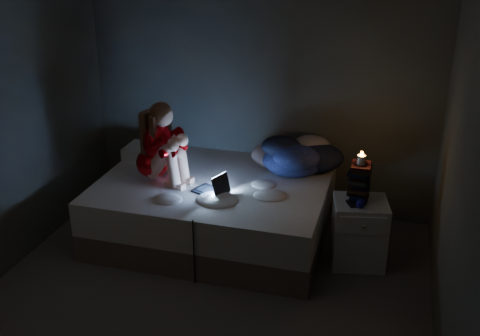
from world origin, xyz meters
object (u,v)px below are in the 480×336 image
at_px(woman, 152,140).
at_px(phone, 350,203).
at_px(candle, 361,161).
at_px(laptop, 210,182).
at_px(nightstand, 359,232).
at_px(bed, 214,209).

bearing_deg(woman, phone, 11.28).
relative_size(woman, candle, 9.77).
xyz_separation_m(laptop, phone, (1.25, 0.08, -0.08)).
bearing_deg(phone, nightstand, 18.62).
bearing_deg(bed, phone, -7.14).
relative_size(laptop, phone, 2.17).
xyz_separation_m(bed, phone, (1.30, -0.16, 0.33)).
height_order(woman, laptop, woman).
distance_m(bed, laptop, 0.47).
height_order(woman, phone, woman).
bearing_deg(laptop, woman, -171.28).
relative_size(woman, nightstand, 1.28).
bearing_deg(bed, laptop, -78.28).
xyz_separation_m(woman, candle, (1.92, 0.04, -0.01)).
relative_size(nightstand, phone, 4.38).
height_order(bed, candle, candle).
xyz_separation_m(nightstand, candle, (-0.04, 0.05, 0.66)).
bearing_deg(woman, bed, 22.78).
bearing_deg(nightstand, phone, -158.95).
xyz_separation_m(bed, candle, (1.35, -0.05, 0.68)).
bearing_deg(woman, laptop, 0.08).
bearing_deg(candle, phone, -116.28).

